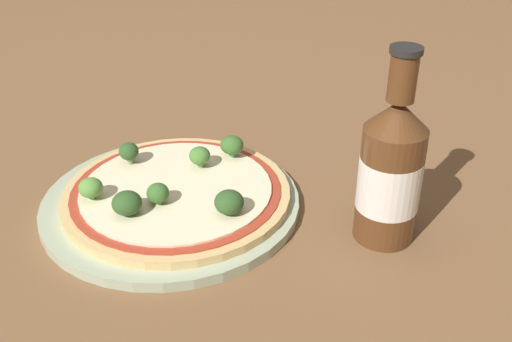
% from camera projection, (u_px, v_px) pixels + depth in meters
% --- Properties ---
extents(ground_plane, '(3.00, 3.00, 0.00)m').
position_uv_depth(ground_plane, '(167.00, 204.00, 0.71)').
color(ground_plane, brown).
extents(plate, '(0.30, 0.30, 0.01)m').
position_uv_depth(plate, '(174.00, 201.00, 0.70)').
color(plate, '#A3B293').
rests_on(plate, ground_plane).
extents(pizza, '(0.26, 0.26, 0.01)m').
position_uv_depth(pizza, '(177.00, 192.00, 0.69)').
color(pizza, tan).
rests_on(pizza, plate).
extents(broccoli_floret_0, '(0.03, 0.03, 0.03)m').
position_uv_depth(broccoli_floret_0, '(199.00, 155.00, 0.72)').
color(broccoli_floret_0, '#7A9E5B').
rests_on(broccoli_floret_0, pizza).
extents(broccoli_floret_1, '(0.02, 0.02, 0.02)m').
position_uv_depth(broccoli_floret_1, '(158.00, 193.00, 0.65)').
color(broccoli_floret_1, '#7A9E5B').
rests_on(broccoli_floret_1, pizza).
extents(broccoli_floret_2, '(0.03, 0.03, 0.03)m').
position_uv_depth(broccoli_floret_2, '(232.00, 145.00, 0.74)').
color(broccoli_floret_2, '#7A9E5B').
rests_on(broccoli_floret_2, pizza).
extents(broccoli_floret_3, '(0.03, 0.03, 0.03)m').
position_uv_depth(broccoli_floret_3, '(127.00, 203.00, 0.64)').
color(broccoli_floret_3, '#7A9E5B').
rests_on(broccoli_floret_3, pizza).
extents(broccoli_floret_4, '(0.03, 0.03, 0.03)m').
position_uv_depth(broccoli_floret_4, '(91.00, 188.00, 0.66)').
color(broccoli_floret_4, '#7A9E5B').
rests_on(broccoli_floret_4, pizza).
extents(broccoli_floret_5, '(0.03, 0.03, 0.03)m').
position_uv_depth(broccoli_floret_5, '(229.00, 202.00, 0.64)').
color(broccoli_floret_5, '#7A9E5B').
rests_on(broccoli_floret_5, pizza).
extents(broccoli_floret_6, '(0.02, 0.02, 0.03)m').
position_uv_depth(broccoli_floret_6, '(129.00, 152.00, 0.73)').
color(broccoli_floret_6, '#7A9E5B').
rests_on(broccoli_floret_6, pizza).
extents(beer_bottle, '(0.07, 0.07, 0.21)m').
position_uv_depth(beer_bottle, '(391.00, 171.00, 0.61)').
color(beer_bottle, '#563319').
rests_on(beer_bottle, ground_plane).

